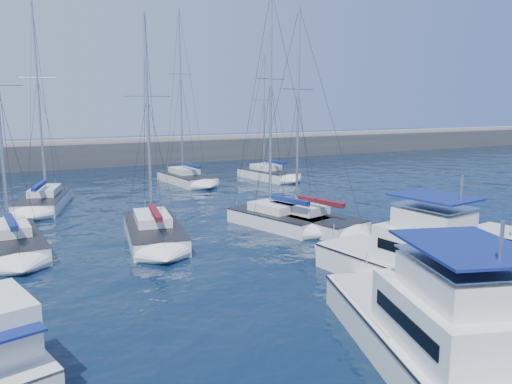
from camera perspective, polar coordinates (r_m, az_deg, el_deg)
name	(u,v)px	position (r m, az deg, el deg)	size (l,w,h in m)	color
ground	(374,291)	(22.83, 13.34, -10.97)	(220.00, 220.00, 0.00)	black
breakwater	(124,156)	(70.00, -14.84, 4.01)	(160.00, 6.00, 4.45)	#424244
motor_yacht_port_inner	(441,336)	(16.73, 20.37, -15.19)	(6.72, 10.97, 4.69)	white
motor_yacht_stbd_inner	(414,263)	(23.35, 17.61, -7.74)	(4.47, 8.96, 4.69)	white
sailboat_mid_a	(11,242)	(30.86, -26.19, -5.17)	(3.68, 8.04, 14.49)	white
sailboat_mid_b	(154,231)	(30.64, -11.63, -4.44)	(4.23, 8.67, 13.58)	white
sailboat_mid_c	(277,218)	(33.19, 2.41, -3.04)	(4.85, 7.46, 15.47)	white
sailboat_mid_d	(305,220)	(33.14, 5.59, -3.16)	(5.15, 8.75, 14.38)	silver
sailboat_back_a	(44,200)	(42.73, -23.05, -0.89)	(5.06, 8.99, 16.12)	white
sailboat_back_b	(186,178)	(51.61, -7.99, 1.62)	(4.10, 8.34, 17.69)	silver
sailboat_back_c	(268,174)	(53.95, 1.37, 2.04)	(4.43, 7.69, 13.45)	white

